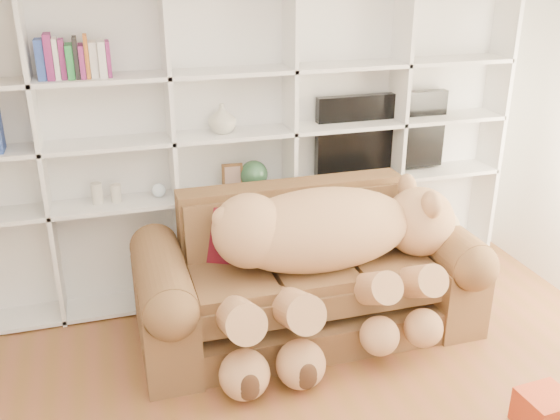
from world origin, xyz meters
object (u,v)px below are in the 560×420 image
object	(u,v)px
teddy_bear	(327,250)
gift_box	(544,411)
tv	(381,134)
sofa	(306,281)

from	to	relation	value
teddy_bear	gift_box	size ratio (longest dim) A/B	6.91
tv	teddy_bear	bearing A→B (deg)	-130.89
sofa	teddy_bear	world-z (taller)	teddy_bear
gift_box	tv	xyz separation A→B (m)	(-0.11, 2.08, 1.07)
sofa	teddy_bear	bearing A→B (deg)	-69.94
gift_box	sofa	bearing A→B (deg)	125.18
sofa	teddy_bear	distance (m)	0.39
sofa	teddy_bear	size ratio (longest dim) A/B	1.24
gift_box	tv	distance (m)	2.35
sofa	gift_box	xyz separation A→B (m)	(0.97, -1.38, -0.26)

